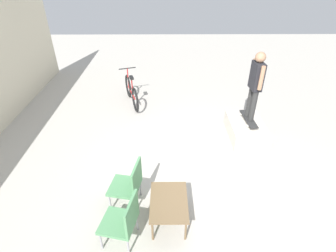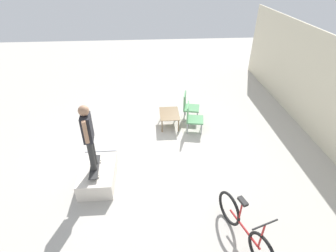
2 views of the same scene
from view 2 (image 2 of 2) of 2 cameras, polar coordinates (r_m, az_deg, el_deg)
name	(u,v)px [view 2 (image 2 of 2)]	position (r m, az deg, el deg)	size (l,w,h in m)	color
ground_plane	(149,146)	(7.85, -4.19, -4.39)	(24.00, 24.00, 0.00)	#B7B2A8
house_wall_back	(329,95)	(8.62, 31.60, 5.73)	(12.00, 0.06, 3.00)	beige
skate_ramp_box	(98,175)	(6.82, -14.93, -10.17)	(1.33, 0.82, 0.45)	silver
skateboard_on_ramp	(95,167)	(6.60, -15.64, -8.55)	(0.88, 0.30, 0.07)	#2D2D2D
person_skater	(88,133)	(6.02, -17.01, -1.52)	(0.57, 0.23, 1.65)	#2D2D2D
coffee_table	(169,115)	(8.59, 0.30, 2.49)	(0.89, 0.63, 0.45)	brown
patio_chair_left	(189,105)	(8.96, 4.53, 4.51)	(0.62, 0.62, 0.93)	#99999E
patio_chair_right	(192,117)	(8.31, 5.26, 2.01)	(0.61, 0.61, 0.93)	#99999E
bicycle	(244,228)	(5.58, 16.29, -20.48)	(1.69, 0.68, 1.01)	black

